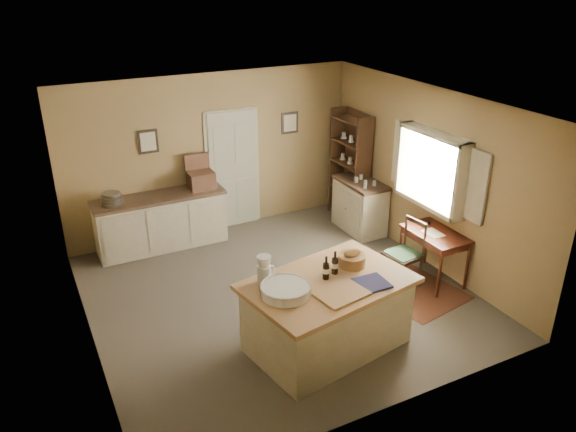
% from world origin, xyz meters
% --- Properties ---
extents(ground, '(5.00, 5.00, 0.00)m').
position_xyz_m(ground, '(0.00, 0.00, 0.00)').
color(ground, brown).
rests_on(ground, ground).
extents(wall_back, '(5.00, 0.10, 2.70)m').
position_xyz_m(wall_back, '(0.00, 2.50, 1.35)').
color(wall_back, olive).
rests_on(wall_back, ground).
extents(wall_front, '(5.00, 0.10, 2.70)m').
position_xyz_m(wall_front, '(0.00, -2.50, 1.35)').
color(wall_front, olive).
rests_on(wall_front, ground).
extents(wall_left, '(0.10, 5.00, 2.70)m').
position_xyz_m(wall_left, '(-2.50, 0.00, 1.35)').
color(wall_left, olive).
rests_on(wall_left, ground).
extents(wall_right, '(0.10, 5.00, 2.70)m').
position_xyz_m(wall_right, '(2.50, 0.00, 1.35)').
color(wall_right, olive).
rests_on(wall_right, ground).
extents(ceiling, '(5.00, 5.00, 0.00)m').
position_xyz_m(ceiling, '(0.00, 0.00, 2.70)').
color(ceiling, silver).
rests_on(ceiling, wall_back).
extents(door, '(0.97, 0.06, 2.11)m').
position_xyz_m(door, '(0.35, 2.47, 1.05)').
color(door, '#B1AF99').
rests_on(door, ground).
extents(framed_prints, '(2.82, 0.02, 0.38)m').
position_xyz_m(framed_prints, '(0.20, 2.48, 1.72)').
color(framed_prints, black).
rests_on(framed_prints, ground).
extents(window, '(0.25, 1.99, 1.12)m').
position_xyz_m(window, '(2.42, -0.20, 1.55)').
color(window, beige).
rests_on(window, ground).
extents(work_island, '(2.10, 1.56, 1.20)m').
position_xyz_m(work_island, '(0.01, -1.29, 0.48)').
color(work_island, beige).
rests_on(work_island, ground).
extents(sideboard, '(2.10, 0.60, 1.18)m').
position_xyz_m(sideboard, '(-1.03, 2.20, 0.48)').
color(sideboard, beige).
rests_on(sideboard, ground).
extents(rug, '(1.35, 1.76, 0.01)m').
position_xyz_m(rug, '(1.75, -0.63, 0.00)').
color(rug, '#4D2513').
rests_on(rug, ground).
extents(writing_desk, '(0.58, 0.95, 0.82)m').
position_xyz_m(writing_desk, '(2.20, -0.63, 0.67)').
color(writing_desk, '#38140B').
rests_on(writing_desk, ground).
extents(desk_chair, '(0.51, 0.51, 0.97)m').
position_xyz_m(desk_chair, '(1.71, -0.55, 0.48)').
color(desk_chair, '#321E12').
rests_on(desk_chair, ground).
extents(right_cabinet, '(0.56, 1.01, 0.99)m').
position_xyz_m(right_cabinet, '(2.20, 1.29, 0.46)').
color(right_cabinet, beige).
rests_on(right_cabinet, ground).
extents(shelving_unit, '(0.33, 0.88, 1.96)m').
position_xyz_m(shelving_unit, '(2.35, 1.82, 0.98)').
color(shelving_unit, '#321E12').
rests_on(shelving_unit, ground).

